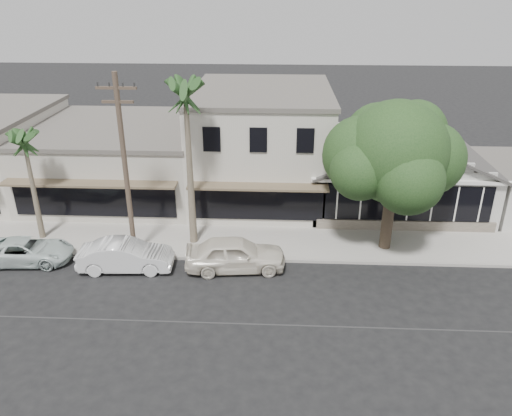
# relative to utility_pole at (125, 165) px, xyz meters

# --- Properties ---
(ground) EXTENTS (140.00, 140.00, 0.00)m
(ground) POSITION_rel_utility_pole_xyz_m (9.00, -5.20, -4.79)
(ground) COLOR black
(ground) RESTS_ON ground
(sidewalk_north) EXTENTS (90.00, 3.50, 0.15)m
(sidewalk_north) POSITION_rel_utility_pole_xyz_m (1.00, 1.55, -4.71)
(sidewalk_north) COLOR #9E9991
(sidewalk_north) RESTS_ON ground
(corner_shop) EXTENTS (10.40, 8.60, 5.10)m
(corner_shop) POSITION_rel_utility_pole_xyz_m (14.00, 7.27, -2.17)
(corner_shop) COLOR silver
(corner_shop) RESTS_ON ground
(row_building_near) EXTENTS (8.00, 10.00, 6.50)m
(row_building_near) POSITION_rel_utility_pole_xyz_m (6.00, 8.30, -1.54)
(row_building_near) COLOR beige
(row_building_near) RESTS_ON ground
(row_building_midnear) EXTENTS (10.00, 10.00, 4.20)m
(row_building_midnear) POSITION_rel_utility_pole_xyz_m (-3.00, 8.30, -2.69)
(row_building_midnear) COLOR #BAB4A7
(row_building_midnear) RESTS_ON ground
(utility_pole) EXTENTS (1.80, 0.24, 9.00)m
(utility_pole) POSITION_rel_utility_pole_xyz_m (0.00, 0.00, 0.00)
(utility_pole) COLOR brown
(utility_pole) RESTS_ON ground
(car_0) EXTENTS (4.87, 2.35, 1.60)m
(car_0) POSITION_rel_utility_pole_xyz_m (5.12, -1.00, -3.99)
(car_0) COLOR silver
(car_0) RESTS_ON ground
(car_1) EXTENTS (4.48, 1.80, 1.45)m
(car_1) POSITION_rel_utility_pole_xyz_m (-0.03, -1.28, -4.06)
(car_1) COLOR white
(car_1) RESTS_ON ground
(car_2) EXTENTS (4.45, 2.26, 1.20)m
(car_2) POSITION_rel_utility_pole_xyz_m (-5.03, -0.84, -4.19)
(car_2) COLOR silver
(car_2) RESTS_ON ground
(shade_tree) EXTENTS (6.90, 6.23, 7.65)m
(shade_tree) POSITION_rel_utility_pole_xyz_m (12.49, 1.50, 0.25)
(shade_tree) COLOR #483A2B
(shade_tree) RESTS_ON ground
(palm_east) EXTENTS (2.86, 2.86, 8.99)m
(palm_east) POSITION_rel_utility_pole_xyz_m (2.73, 1.40, 2.93)
(palm_east) COLOR #726651
(palm_east) RESTS_ON ground
(palm_mid) EXTENTS (2.46, 2.46, 6.33)m
(palm_mid) POSITION_rel_utility_pole_xyz_m (-5.35, 1.48, 0.60)
(palm_mid) COLOR #726651
(palm_mid) RESTS_ON ground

